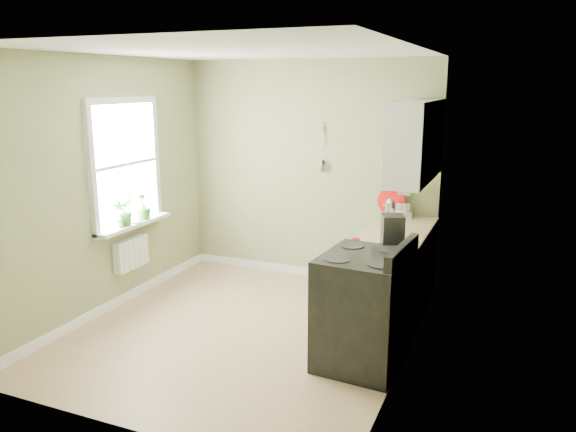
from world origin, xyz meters
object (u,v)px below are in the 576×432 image
at_px(kettle, 389,207).
at_px(coffee_maker, 392,234).
at_px(stand_mixer, 405,201).
at_px(stove, 364,309).

distance_m(kettle, coffee_maker, 1.45).
relative_size(stand_mixer, kettle, 2.11).
bearing_deg(coffee_maker, stove, -103.21).
distance_m(stand_mixer, kettle, 0.19).
xyz_separation_m(kettle, coffee_maker, (0.34, -1.41, 0.06)).
height_order(stove, coffee_maker, coffee_maker).
bearing_deg(kettle, stand_mixer, 11.34).
height_order(stand_mixer, kettle, stand_mixer).
distance_m(stove, stand_mixer, 2.02).
xyz_separation_m(stove, coffee_maker, (0.11, 0.49, 0.57)).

